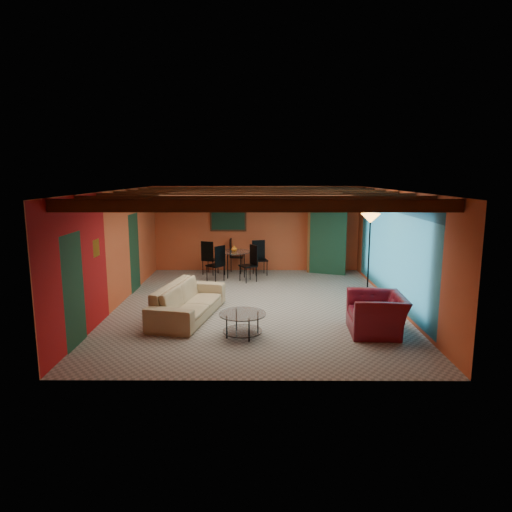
{
  "coord_description": "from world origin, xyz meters",
  "views": [
    {
      "loc": [
        0.05,
        -10.37,
        3.06
      ],
      "look_at": [
        0.0,
        0.2,
        1.15
      ],
      "focal_mm": 31.78,
      "sensor_mm": 36.0,
      "label": 1
    }
  ],
  "objects_px": {
    "sofa": "(188,301)",
    "coffee_table": "(243,325)",
    "armoire": "(326,242)",
    "vase": "(234,239)",
    "dining_table": "(234,259)",
    "potted_plant": "(328,204)",
    "floor_lamp": "(369,260)",
    "armchair": "(377,314)"
  },
  "relations": [
    {
      "from": "sofa",
      "to": "vase",
      "type": "height_order",
      "value": "vase"
    },
    {
      "from": "sofa",
      "to": "dining_table",
      "type": "height_order",
      "value": "dining_table"
    },
    {
      "from": "vase",
      "to": "floor_lamp",
      "type": "bearing_deg",
      "value": -42.14
    },
    {
      "from": "dining_table",
      "to": "armoire",
      "type": "height_order",
      "value": "armoire"
    },
    {
      "from": "potted_plant",
      "to": "floor_lamp",
      "type": "bearing_deg",
      "value": -82.9
    },
    {
      "from": "sofa",
      "to": "floor_lamp",
      "type": "relative_size",
      "value": 1.14
    },
    {
      "from": "sofa",
      "to": "armchair",
      "type": "distance_m",
      "value": 3.95
    },
    {
      "from": "sofa",
      "to": "vase",
      "type": "distance_m",
      "value": 4.16
    },
    {
      "from": "dining_table",
      "to": "potted_plant",
      "type": "xyz_separation_m",
      "value": [
        2.87,
        0.61,
        1.62
      ]
    },
    {
      "from": "coffee_table",
      "to": "potted_plant",
      "type": "xyz_separation_m",
      "value": [
        2.45,
        5.79,
        1.92
      ]
    },
    {
      "from": "armchair",
      "to": "floor_lamp",
      "type": "xyz_separation_m",
      "value": [
        0.29,
        1.98,
        0.71
      ]
    },
    {
      "from": "floor_lamp",
      "to": "armchair",
      "type": "bearing_deg",
      "value": -98.29
    },
    {
      "from": "dining_table",
      "to": "armoire",
      "type": "xyz_separation_m",
      "value": [
        2.87,
        0.61,
        0.42
      ]
    },
    {
      "from": "floor_lamp",
      "to": "vase",
      "type": "distance_m",
      "value": 4.48
    },
    {
      "from": "dining_table",
      "to": "armoire",
      "type": "relative_size",
      "value": 1.07
    },
    {
      "from": "sofa",
      "to": "coffee_table",
      "type": "height_order",
      "value": "sofa"
    },
    {
      "from": "coffee_table",
      "to": "vase",
      "type": "distance_m",
      "value": 5.29
    },
    {
      "from": "armoire",
      "to": "potted_plant",
      "type": "height_order",
      "value": "potted_plant"
    },
    {
      "from": "armoire",
      "to": "coffee_table",
      "type": "bearing_deg",
      "value": -91.5
    },
    {
      "from": "floor_lamp",
      "to": "potted_plant",
      "type": "bearing_deg",
      "value": 97.1
    },
    {
      "from": "dining_table",
      "to": "vase",
      "type": "distance_m",
      "value": 0.63
    },
    {
      "from": "dining_table",
      "to": "armoire",
      "type": "bearing_deg",
      "value": 11.9
    },
    {
      "from": "sofa",
      "to": "dining_table",
      "type": "distance_m",
      "value": 4.09
    },
    {
      "from": "dining_table",
      "to": "floor_lamp",
      "type": "distance_m",
      "value": 4.52
    },
    {
      "from": "floor_lamp",
      "to": "vase",
      "type": "bearing_deg",
      "value": 137.86
    },
    {
      "from": "potted_plant",
      "to": "sofa",
      "type": "bearing_deg",
      "value": -128.44
    },
    {
      "from": "armoire",
      "to": "dining_table",
      "type": "bearing_deg",
      "value": -146.69
    },
    {
      "from": "floor_lamp",
      "to": "vase",
      "type": "xyz_separation_m",
      "value": [
        -3.32,
        3.01,
        0.07
      ]
    },
    {
      "from": "armchair",
      "to": "dining_table",
      "type": "height_order",
      "value": "dining_table"
    },
    {
      "from": "armchair",
      "to": "dining_table",
      "type": "distance_m",
      "value": 5.84
    },
    {
      "from": "sofa",
      "to": "vase",
      "type": "xyz_separation_m",
      "value": [
        0.79,
        4.01,
        0.8
      ]
    },
    {
      "from": "armoire",
      "to": "potted_plant",
      "type": "bearing_deg",
      "value": 0.0
    },
    {
      "from": "sofa",
      "to": "dining_table",
      "type": "relative_size",
      "value": 1.21
    },
    {
      "from": "sofa",
      "to": "floor_lamp",
      "type": "distance_m",
      "value": 4.29
    },
    {
      "from": "sofa",
      "to": "coffee_table",
      "type": "bearing_deg",
      "value": -122.73
    },
    {
      "from": "armoire",
      "to": "vase",
      "type": "xyz_separation_m",
      "value": [
        -2.87,
        -0.61,
        0.2
      ]
    },
    {
      "from": "coffee_table",
      "to": "vase",
      "type": "height_order",
      "value": "vase"
    },
    {
      "from": "armchair",
      "to": "vase",
      "type": "bearing_deg",
      "value": -145.53
    },
    {
      "from": "armchair",
      "to": "dining_table",
      "type": "relative_size",
      "value": 0.58
    },
    {
      "from": "armoire",
      "to": "floor_lamp",
      "type": "relative_size",
      "value": 0.88
    },
    {
      "from": "sofa",
      "to": "armoire",
      "type": "bearing_deg",
      "value": -26.92
    },
    {
      "from": "dining_table",
      "to": "potted_plant",
      "type": "relative_size",
      "value": 4.36
    }
  ]
}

